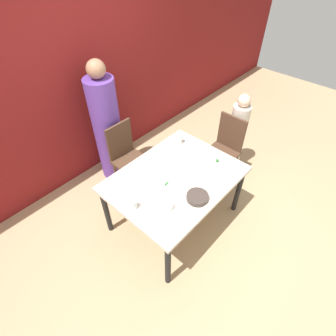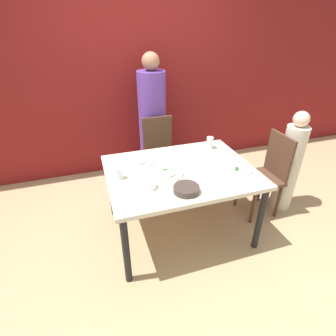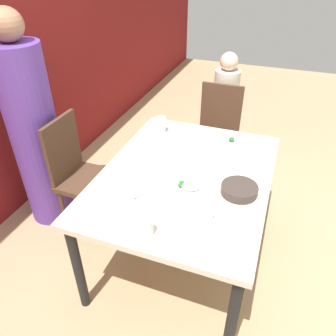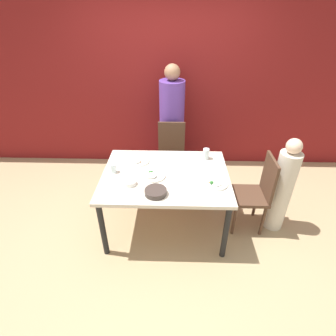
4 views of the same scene
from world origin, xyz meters
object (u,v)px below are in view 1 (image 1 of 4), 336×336
object	(u,v)px
chair_adult_spot	(127,156)
glass_water_tall	(179,139)
person_child	(236,136)
plate_rice_adult	(217,159)
person_adult	(107,129)
bowl_curry	(197,197)
chair_child_spot	(224,148)

from	to	relation	value
chair_adult_spot	glass_water_tall	bearing A→B (deg)	-50.48
person_child	plate_rice_adult	world-z (taller)	person_child
chair_adult_spot	person_child	distance (m)	1.53
person_adult	plate_rice_adult	size ratio (longest dim) A/B	6.42
glass_water_tall	person_adult	bearing A→B (deg)	116.25
bowl_curry	plate_rice_adult	world-z (taller)	plate_rice_adult
bowl_curry	glass_water_tall	distance (m)	0.91
chair_adult_spot	glass_water_tall	xyz separation A→B (m)	(0.43, -0.52, 0.30)
person_child	plate_rice_adult	size ratio (longest dim) A/B	4.56
person_child	bowl_curry	xyz separation A→B (m)	(-1.41, -0.38, 0.22)
chair_child_spot	plate_rice_adult	distance (m)	0.60
plate_rice_adult	glass_water_tall	distance (m)	0.54
chair_adult_spot	person_adult	bearing A→B (deg)	90.00
chair_child_spot	person_child	size ratio (longest dim) A/B	0.80
person_child	bowl_curry	size ratio (longest dim) A/B	5.43
person_adult	person_child	distance (m)	1.76
person_adult	chair_child_spot	bearing A→B (deg)	-50.48
plate_rice_adult	glass_water_tall	size ratio (longest dim) A/B	2.04
person_adult	plate_rice_adult	bearing A→B (deg)	-71.13
chair_child_spot	plate_rice_adult	xyz separation A→B (m)	(-0.51, -0.20, 0.25)
chair_child_spot	glass_water_tall	xyz separation A→B (m)	(-0.56, 0.34, 0.30)
person_adult	bowl_curry	distance (m)	1.58
person_child	bowl_curry	bearing A→B (deg)	-164.89
glass_water_tall	chair_adult_spot	bearing A→B (deg)	129.52
person_child	glass_water_tall	xyz separation A→B (m)	(-0.85, 0.34, 0.26)
person_adult	plate_rice_adult	xyz separation A→B (m)	(0.48, -1.40, -0.01)
bowl_curry	plate_rice_adult	bearing A→B (deg)	16.73
chair_adult_spot	plate_rice_adult	world-z (taller)	chair_adult_spot
chair_adult_spot	bowl_curry	size ratio (longest dim) A/B	4.34
person_child	chair_child_spot	bearing A→B (deg)	180.00
person_child	person_adult	bearing A→B (deg)	136.77
chair_adult_spot	chair_child_spot	size ratio (longest dim) A/B	1.00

